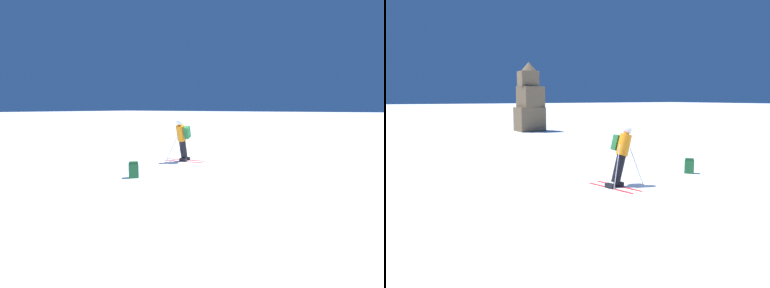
# 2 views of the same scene
# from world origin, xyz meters

# --- Properties ---
(ground_plane) EXTENTS (300.00, 300.00, 0.00)m
(ground_plane) POSITION_xyz_m (0.00, 0.00, 0.00)
(ground_plane) COLOR white
(skier) EXTENTS (1.27, 1.73, 1.76)m
(skier) POSITION_xyz_m (-0.35, 0.08, 0.96)
(skier) COLOR red
(skier) RESTS_ON ground
(rock_pillar) EXTENTS (1.96, 1.72, 5.11)m
(rock_pillar) POSITION_xyz_m (4.49, 17.65, 2.14)
(rock_pillar) COLOR brown
(rock_pillar) RESTS_ON ground
(spare_backpack) EXTENTS (0.37, 0.37, 0.50)m
(spare_backpack) POSITION_xyz_m (2.65, 0.31, 0.24)
(spare_backpack) COLOR #236633
(spare_backpack) RESTS_ON ground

